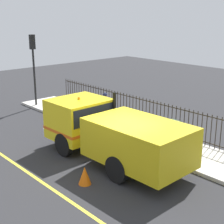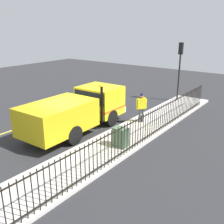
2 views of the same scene
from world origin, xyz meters
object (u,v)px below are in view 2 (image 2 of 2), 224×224
(work_truck, at_px, (80,108))
(worker_standing, at_px, (141,104))
(traffic_light_near, at_px, (180,60))
(utility_cabinet, at_px, (120,137))
(traffic_cone, at_px, (43,122))

(work_truck, relative_size, worker_standing, 3.73)
(traffic_light_near, distance_m, utility_cabinet, 9.90)
(work_truck, xyz_separation_m, traffic_light_near, (1.88, 8.81, 1.89))
(worker_standing, bearing_deg, work_truck, -2.02)
(work_truck, height_order, traffic_cone, work_truck)
(traffic_cone, bearing_deg, worker_standing, 42.02)
(worker_standing, distance_m, traffic_light_near, 6.37)
(traffic_light_near, bearing_deg, utility_cabinet, 95.62)
(worker_standing, distance_m, utility_cabinet, 3.59)
(traffic_light_near, distance_m, traffic_cone, 10.93)
(work_truck, bearing_deg, traffic_cone, -153.07)
(work_truck, bearing_deg, traffic_light_near, 76.83)
(traffic_light_near, bearing_deg, worker_standing, 91.46)
(traffic_light_near, xyz_separation_m, traffic_cone, (-3.82, -9.84, -2.82))
(utility_cabinet, bearing_deg, work_truck, 168.11)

